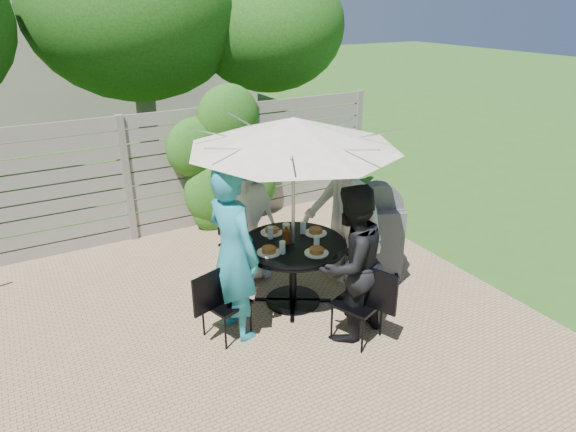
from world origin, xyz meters
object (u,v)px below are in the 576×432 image
syrup_jug (286,236)px  bbq_grill (375,235)px  chair_left (226,316)px  plate_left (269,251)px  person_left (233,253)px  glass_left (282,247)px  glass_right (303,228)px  person_back (246,215)px  chair_back (241,255)px  person_right (343,210)px  glass_front (317,242)px  glass_back (271,233)px  person_front (350,264)px  chair_right (348,256)px  plate_back (272,231)px  plate_front (316,252)px  coffee_cup (286,229)px  plate_right (316,232)px  chair_front (358,317)px  patio_table (293,261)px  umbrella (294,133)px

syrup_jug → bbq_grill: bearing=0.8°
chair_left → bbq_grill: 2.18m
plate_left → bbq_grill: 1.57m
person_left → bbq_grill: bearing=-96.8°
glass_left → glass_right: 0.56m
person_back → glass_left: person_back is taller
chair_back → bbq_grill: 1.71m
person_right → glass_front: (-0.64, -0.43, -0.09)m
person_left → glass_back: (0.64, 0.43, -0.09)m
person_front → glass_right: (0.03, 0.97, 0.01)m
chair_back → bbq_grill: bearing=37.3°
chair_right → plate_back: (-1.02, 0.12, 0.54)m
glass_left → person_right: bearing=19.4°
glass_right → plate_front: bearing=-105.3°
syrup_jug → coffee_cup: bearing=60.6°
chair_back → chair_left: size_ratio=1.02×
person_back → bbq_grill: (1.40, -0.75, -0.28)m
plate_front → person_back: bearing=103.9°
chair_back → plate_right: size_ratio=3.28×
person_left → glass_back: size_ratio=13.37×
person_right → chair_back: bearing=-139.2°
plate_right → person_front: bearing=-99.5°
person_front → bbq_grill: (1.00, 0.86, -0.26)m
plate_left → glass_back: glass_back is taller
chair_front → plate_right: (0.12, 1.02, 0.53)m
person_left → chair_right: person_left is taller
glass_left → syrup_jug: syrup_jug is taller
person_front → glass_left: (-0.43, 0.64, 0.01)m
chair_right → coffee_cup: coffee_cup is taller
chair_back → syrup_jug: 1.09m
person_back → coffee_cup: (0.24, -0.57, -0.02)m
bbq_grill → glass_front: bearing=-142.0°
chair_front → person_right: size_ratio=0.47×
chair_left → patio_table: bearing=-4.3°
patio_table → umbrella: (0.00, 0.00, 1.48)m
chair_back → glass_left: bearing=-20.7°
coffee_cup → patio_table: bearing=-100.5°
chair_left → glass_front: (1.10, 0.01, 0.59)m
glass_back → coffee_cup: size_ratio=1.17×
chair_back → bbq_grill: (1.43, -0.88, 0.32)m
glass_left → coffee_cup: (0.27, 0.40, -0.01)m
plate_front → glass_left: size_ratio=1.86×
chair_right → person_right: person_right is taller
glass_right → coffee_cup: (-0.18, 0.07, -0.01)m
person_left → coffee_cup: person_left is taller
plate_left → person_front: bearing=-52.6°
patio_table → person_right: person_right is taller
umbrella → chair_left: 2.02m
syrup_jug → glass_back: bearing=116.0°
chair_back → person_left: bearing=-47.8°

